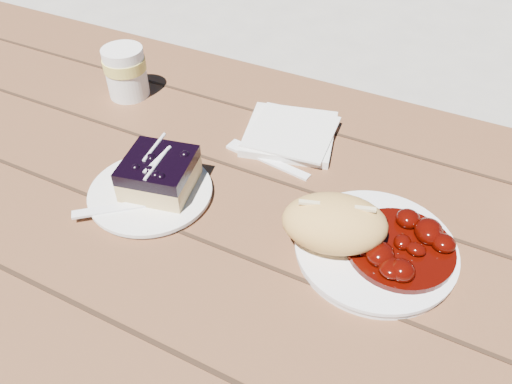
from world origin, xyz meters
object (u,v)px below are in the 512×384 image
at_px(bread_roll, 334,223).
at_px(blueberry_cake, 159,173).
at_px(dessert_plate, 151,193).
at_px(picnic_table, 268,287).
at_px(main_plate, 375,249).
at_px(second_cup, 126,72).

distance_m(bread_roll, blueberry_cake, 0.27).
bearing_deg(blueberry_cake, dessert_plate, -135.92).
bearing_deg(blueberry_cake, bread_roll, -10.85).
relative_size(bread_roll, dessert_plate, 0.76).
relative_size(picnic_table, main_plate, 9.53).
distance_m(blueberry_cake, second_cup, 0.30).
xyz_separation_m(blueberry_cake, second_cup, (-0.22, 0.20, 0.01)).
distance_m(main_plate, dessert_plate, 0.34).
distance_m(main_plate, second_cup, 0.57).
xyz_separation_m(main_plate, bread_roll, (-0.05, -0.02, 0.04)).
distance_m(main_plate, bread_roll, 0.07).
bearing_deg(second_cup, main_plate, -18.08).
xyz_separation_m(main_plate, dessert_plate, (-0.34, -0.04, -0.00)).
distance_m(picnic_table, main_plate, 0.23).
bearing_deg(blueberry_cake, second_cup, 124.54).
xyz_separation_m(picnic_table, dessert_plate, (-0.18, -0.04, 0.17)).
xyz_separation_m(main_plate, second_cup, (-0.54, 0.18, 0.04)).
height_order(bread_roll, second_cup, second_cup).
relative_size(dessert_plate, second_cup, 1.89).
relative_size(main_plate, dessert_plate, 1.16).
height_order(picnic_table, bread_roll, bread_roll).
relative_size(picnic_table, bread_roll, 14.54).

